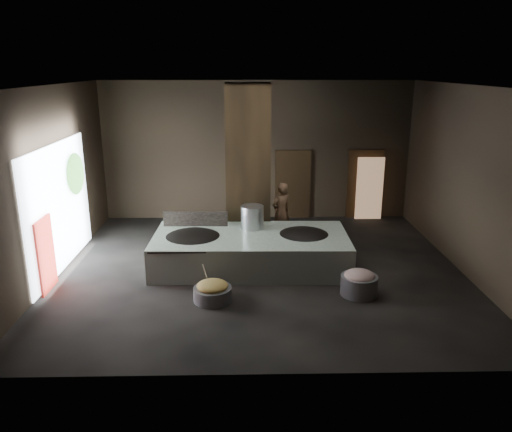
{
  "coord_description": "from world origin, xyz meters",
  "views": [
    {
      "loc": [
        -0.37,
        -11.69,
        4.93
      ],
      "look_at": [
        -0.11,
        0.5,
        1.25
      ],
      "focal_mm": 35.0,
      "sensor_mm": 36.0,
      "label": 1
    }
  ],
  "objects_px": {
    "stock_pot": "(252,218)",
    "cook": "(281,212)",
    "veg_basin": "(213,294)",
    "hearth_platform": "(251,251)",
    "wok_left": "(193,240)",
    "wok_right": "(304,237)",
    "meat_basin": "(359,285)"
  },
  "relations": [
    {
      "from": "hearth_platform",
      "to": "meat_basin",
      "type": "xyz_separation_m",
      "value": [
        2.4,
        -1.71,
        -0.2
      ]
    },
    {
      "from": "stock_pot",
      "to": "meat_basin",
      "type": "relative_size",
      "value": 0.78
    },
    {
      "from": "hearth_platform",
      "to": "wok_right",
      "type": "relative_size",
      "value": 3.41
    },
    {
      "from": "wok_left",
      "to": "veg_basin",
      "type": "height_order",
      "value": "wok_left"
    },
    {
      "from": "hearth_platform",
      "to": "wok_right",
      "type": "bearing_deg",
      "value": 3.31
    },
    {
      "from": "wok_left",
      "to": "wok_right",
      "type": "height_order",
      "value": "wok_left"
    },
    {
      "from": "stock_pot",
      "to": "cook",
      "type": "distance_m",
      "value": 1.62
    },
    {
      "from": "cook",
      "to": "wok_right",
      "type": "bearing_deg",
      "value": 68.93
    },
    {
      "from": "hearth_platform",
      "to": "meat_basin",
      "type": "relative_size",
      "value": 5.95
    },
    {
      "from": "cook",
      "to": "meat_basin",
      "type": "distance_m",
      "value": 3.96
    },
    {
      "from": "wok_right",
      "to": "veg_basin",
      "type": "height_order",
      "value": "wok_right"
    },
    {
      "from": "hearth_platform",
      "to": "veg_basin",
      "type": "distance_m",
      "value": 2.13
    },
    {
      "from": "stock_pot",
      "to": "veg_basin",
      "type": "height_order",
      "value": "stock_pot"
    },
    {
      "from": "wok_left",
      "to": "cook",
      "type": "distance_m",
      "value": 3.06
    },
    {
      "from": "wok_right",
      "to": "stock_pot",
      "type": "bearing_deg",
      "value": 158.96
    },
    {
      "from": "hearth_platform",
      "to": "wok_left",
      "type": "bearing_deg",
      "value": -176.84
    },
    {
      "from": "veg_basin",
      "to": "hearth_platform",
      "type": "bearing_deg",
      "value": 66.14
    },
    {
      "from": "stock_pot",
      "to": "wok_left",
      "type": "bearing_deg",
      "value": -158.2
    },
    {
      "from": "wok_left",
      "to": "wok_right",
      "type": "distance_m",
      "value": 2.8
    },
    {
      "from": "wok_left",
      "to": "veg_basin",
      "type": "bearing_deg",
      "value": -72.51
    },
    {
      "from": "hearth_platform",
      "to": "wok_right",
      "type": "distance_m",
      "value": 1.39
    },
    {
      "from": "wok_left",
      "to": "veg_basin",
      "type": "distance_m",
      "value": 2.06
    },
    {
      "from": "meat_basin",
      "to": "wok_left",
      "type": "bearing_deg",
      "value": 156.75
    },
    {
      "from": "hearth_platform",
      "to": "stock_pot",
      "type": "distance_m",
      "value": 0.9
    },
    {
      "from": "cook",
      "to": "wok_left",
      "type": "bearing_deg",
      "value": 5.06
    },
    {
      "from": "wok_left",
      "to": "meat_basin",
      "type": "bearing_deg",
      "value": -23.25
    },
    {
      "from": "wok_right",
      "to": "stock_pot",
      "type": "height_order",
      "value": "stock_pot"
    },
    {
      "from": "wok_left",
      "to": "cook",
      "type": "xyz_separation_m",
      "value": [
        2.35,
        1.95,
        0.12
      ]
    },
    {
      "from": "wok_left",
      "to": "stock_pot",
      "type": "bearing_deg",
      "value": 21.8
    },
    {
      "from": "hearth_platform",
      "to": "wok_left",
      "type": "distance_m",
      "value": 1.49
    },
    {
      "from": "hearth_platform",
      "to": "cook",
      "type": "xyz_separation_m",
      "value": [
        0.9,
        1.9,
        0.45
      ]
    },
    {
      "from": "stock_pot",
      "to": "cook",
      "type": "height_order",
      "value": "cook"
    }
  ]
}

